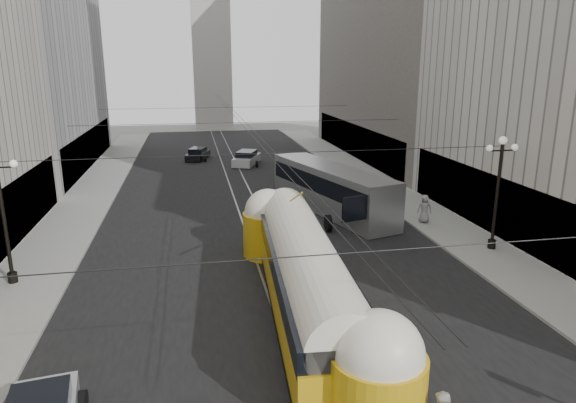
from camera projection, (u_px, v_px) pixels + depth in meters
name	position (u px, v px, depth m)	size (l,w,h in m)	color
road	(244.00, 198.00, 40.66)	(20.00, 85.00, 0.02)	black
sidewalk_left	(92.00, 193.00, 41.80)	(4.00, 72.00, 0.15)	gray
sidewalk_right	(373.00, 181.00, 46.13)	(4.00, 72.00, 0.15)	gray
rail_left	(234.00, 198.00, 40.53)	(0.12, 85.00, 0.04)	gray
rail_right	(253.00, 197.00, 40.80)	(0.12, 85.00, 0.04)	gray
building_left_far	(10.00, 19.00, 48.04)	(12.60, 28.60, 28.60)	#999999
building_right_far	(412.00, 5.00, 54.73)	(12.60, 32.60, 32.60)	#514C47
distant_tower	(211.00, 33.00, 81.83)	(6.00, 6.00, 31.36)	#B2AFA8
lamppost_left_mid	(3.00, 210.00, 23.66)	(1.86, 0.44, 6.37)	black
lamppost_right_mid	(498.00, 187.00, 28.20)	(1.86, 0.44, 6.37)	black
catenary	(245.00, 125.00, 38.20)	(25.00, 72.00, 0.23)	black
streetcar	(305.00, 274.00, 21.21)	(3.69, 17.32, 3.81)	gold
city_bus	(331.00, 187.00, 36.41)	(6.21, 13.34, 3.27)	gray
sedan_white_far	(247.00, 158.00, 53.74)	(3.53, 5.08, 1.48)	silver
sedan_dark_far	(198.00, 154.00, 56.70)	(2.88, 4.48, 1.31)	black
pedestrian_sidewalk_right	(425.00, 209.00, 33.65)	(0.91, 0.56, 1.86)	gray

